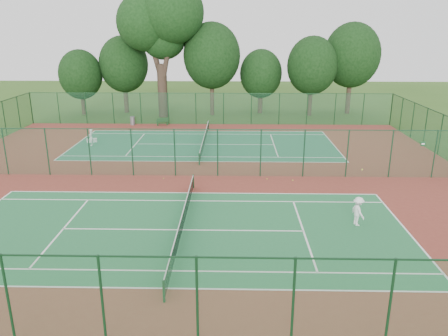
{
  "coord_description": "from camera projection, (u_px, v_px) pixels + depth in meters",
  "views": [
    {
      "loc": [
        2.67,
        -30.01,
        10.22
      ],
      "look_at": [
        2.06,
        -3.09,
        1.6
      ],
      "focal_mm": 35.0,
      "sensor_mm": 36.0,
      "label": 1
    }
  ],
  "objects": [
    {
      "name": "tennis_net_far",
      "position": [
        205.0,
        139.0,
        40.15
      ],
      "size": [
        0.1,
        12.9,
        0.97
      ],
      "color": "#153A22",
      "rests_on": "ground"
    },
    {
      "name": "tennis_net_near",
      "position": [
        182.0,
        221.0,
        23.02
      ],
      "size": [
        0.1,
        12.9,
        0.97
      ],
      "color": "#163D20",
      "rests_on": "ground"
    },
    {
      "name": "player_far",
      "position": [
        91.0,
        137.0,
        39.64
      ],
      "size": [
        0.46,
        0.62,
        1.55
      ],
      "primitive_type": "imported",
      "rotation": [
        0.0,
        0.0,
        -1.41
      ],
      "color": "white",
      "rests_on": "court_far"
    },
    {
      "name": "stray_ball_c",
      "position": [
        164.0,
        178.0,
        31.08
      ],
      "size": [
        0.07,
        0.07,
        0.07
      ],
      "primitive_type": "sphere",
      "color": "#B0CA2F",
      "rests_on": "red_pad"
    },
    {
      "name": "court_near",
      "position": [
        183.0,
        230.0,
        23.18
      ],
      "size": [
        23.77,
        10.97,
        0.01
      ],
      "primitive_type": "cube",
      "color": "#21693A",
      "rests_on": "red_pad"
    },
    {
      "name": "bench",
      "position": [
        162.0,
        122.0,
        48.08
      ],
      "size": [
        1.4,
        0.89,
        0.83
      ],
      "rotation": [
        0.0,
        0.0,
        0.41
      ],
      "color": "#133819",
      "rests_on": "red_pad"
    },
    {
      "name": "fence_south",
      "position": [
        150.0,
        303.0,
        14.08
      ],
      "size": [
        40.0,
        0.09,
        3.5
      ],
      "color": "#1B532C",
      "rests_on": "ground"
    },
    {
      "name": "player_near",
      "position": [
        358.0,
        211.0,
        23.52
      ],
      "size": [
        0.88,
        1.17,
        1.61
      ],
      "primitive_type": "imported",
      "rotation": [
        0.0,
        0.0,
        1.87
      ],
      "color": "white",
      "rests_on": "court_near"
    },
    {
      "name": "evergreen_row",
      "position": [
        216.0,
        114.0,
        54.83
      ],
      "size": [
        39.0,
        5.0,
        12.0
      ],
      "primitive_type": null,
      "color": "black",
      "rests_on": "ground"
    },
    {
      "name": "fence_north",
      "position": [
        210.0,
        109.0,
        48.35
      ],
      "size": [
        40.0,
        0.09,
        3.5
      ],
      "color": "#194C30",
      "rests_on": "ground"
    },
    {
      "name": "red_pad",
      "position": [
        197.0,
        176.0,
        31.75
      ],
      "size": [
        40.0,
        36.0,
        0.01
      ],
      "primitive_type": "cube",
      "color": "maroon",
      "rests_on": "ground"
    },
    {
      "name": "fence_divider",
      "position": [
        196.0,
        153.0,
        31.21
      ],
      "size": [
        40.0,
        0.09,
        3.5
      ],
      "color": "#1B512C",
      "rests_on": "ground"
    },
    {
      "name": "trash_bin",
      "position": [
        133.0,
        121.0,
        48.39
      ],
      "size": [
        0.59,
        0.59,
        0.94
      ],
      "primitive_type": "cylinder",
      "rotation": [
        0.0,
        0.0,
        0.14
      ],
      "color": "slate",
      "rests_on": "red_pad"
    },
    {
      "name": "stray_ball_a",
      "position": [
        267.0,
        179.0,
        30.97
      ],
      "size": [
        0.07,
        0.07,
        0.07
      ],
      "primitive_type": "sphere",
      "color": "yellow",
      "rests_on": "red_pad"
    },
    {
      "name": "big_tree",
      "position": [
        161.0,
        21.0,
        49.93
      ],
      "size": [
        10.11,
        7.4,
        15.53
      ],
      "color": "#31231B",
      "rests_on": "ground"
    },
    {
      "name": "kit_bag",
      "position": [
        92.0,
        140.0,
        41.05
      ],
      "size": [
        0.98,
        0.66,
        0.34
      ],
      "primitive_type": "cube",
      "rotation": [
        0.0,
        0.0,
        0.38
      ],
      "color": "white",
      "rests_on": "red_pad"
    },
    {
      "name": "court_far",
      "position": [
        205.0,
        144.0,
        40.32
      ],
      "size": [
        23.77,
        10.97,
        0.01
      ],
      "primitive_type": "cube",
      "color": "#216947",
      "rests_on": "red_pad"
    },
    {
      "name": "ground",
      "position": [
        197.0,
        176.0,
        31.75
      ],
      "size": [
        120.0,
        120.0,
        0.0
      ],
      "primitive_type": "plane",
      "color": "#30541A",
      "rests_on": "ground"
    },
    {
      "name": "stray_ball_b",
      "position": [
        293.0,
        180.0,
        30.69
      ],
      "size": [
        0.07,
        0.07,
        0.07
      ],
      "primitive_type": "sphere",
      "color": "#C9ED37",
      "rests_on": "red_pad"
    }
  ]
}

